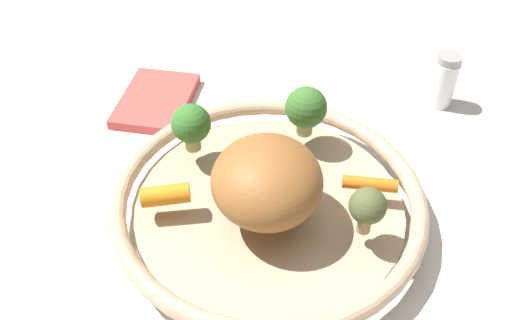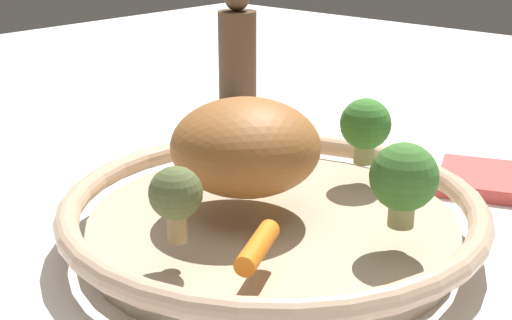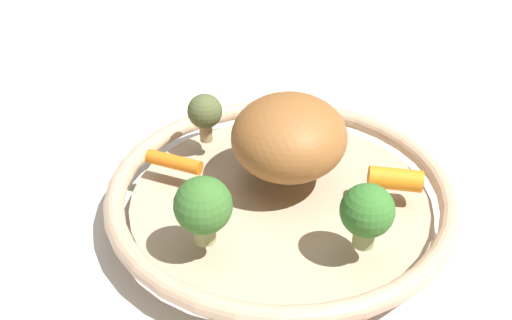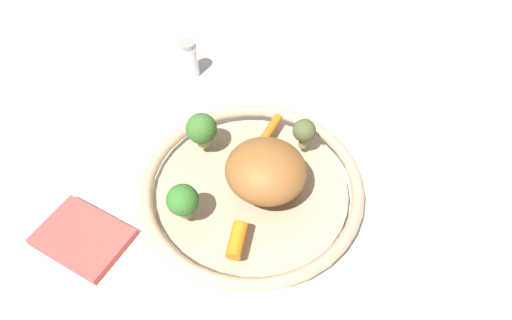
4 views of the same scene
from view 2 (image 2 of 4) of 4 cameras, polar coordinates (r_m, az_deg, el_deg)
ground_plane at (r=0.61m, az=1.30°, el=-6.58°), size 2.22×2.22×0.00m
serving_bowl at (r=0.60m, az=1.31°, el=-4.55°), size 0.35×0.35×0.04m
roast_chicken_piece at (r=0.58m, az=-0.84°, el=1.07°), size 0.17×0.16×0.08m
baby_carrot_back at (r=0.49m, az=0.14°, el=-6.92°), size 0.04×0.06×0.01m
baby_carrot_right at (r=0.69m, az=1.21°, el=1.62°), size 0.05×0.05×0.02m
broccoli_floret_large at (r=0.53m, az=11.64°, el=-1.47°), size 0.05×0.05×0.06m
broccoli_floret_small at (r=0.66m, az=8.68°, el=2.71°), size 0.05×0.05×0.06m
broccoli_floret_edge at (r=0.50m, az=-6.38°, el=-2.83°), size 0.04×0.04×0.06m
pepper_mill at (r=1.01m, az=-1.48°, el=8.50°), size 0.05×0.05×0.17m
dish_towel at (r=0.76m, az=19.38°, el=-1.66°), size 0.16×0.14×0.01m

